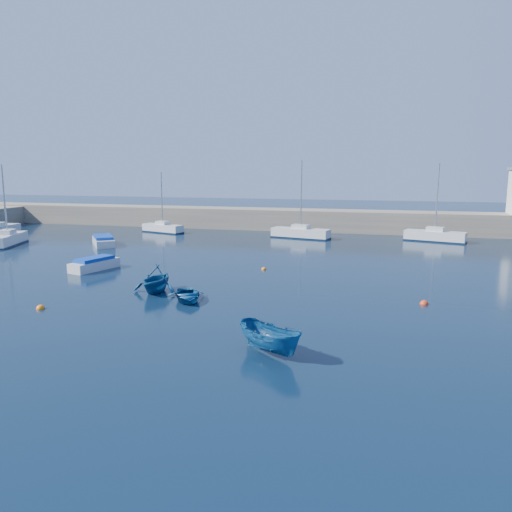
% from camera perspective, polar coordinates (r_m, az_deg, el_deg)
% --- Properties ---
extents(ground, '(220.00, 220.00, 0.00)m').
position_cam_1_polar(ground, '(21.82, -19.02, -11.39)').
color(ground, '#0B1D32').
rests_on(ground, ground).
extents(back_wall, '(96.00, 4.50, 2.60)m').
position_cam_1_polar(back_wall, '(64.12, 4.42, 4.17)').
color(back_wall, gray).
rests_on(back_wall, ground).
extents(sailboat_3, '(3.52, 6.31, 8.14)m').
position_cam_1_polar(sailboat_3, '(56.88, -26.50, 1.74)').
color(sailboat_3, silver).
rests_on(sailboat_3, ground).
extents(sailboat_5, '(5.70, 3.14, 7.31)m').
position_cam_1_polar(sailboat_5, '(62.33, -10.61, 3.17)').
color(sailboat_5, silver).
rests_on(sailboat_5, ground).
extents(sailboat_6, '(6.83, 3.20, 8.67)m').
position_cam_1_polar(sailboat_6, '(56.50, 5.12, 2.67)').
color(sailboat_6, silver).
rests_on(sailboat_6, ground).
extents(sailboat_7, '(6.52, 3.44, 8.33)m').
position_cam_1_polar(sailboat_7, '(57.05, 19.77, 2.20)').
color(sailboat_7, silver).
rests_on(sailboat_7, ground).
extents(motorboat_1, '(2.40, 4.26, 0.99)m').
position_cam_1_polar(motorboat_1, '(40.57, -17.98, -0.86)').
color(motorboat_1, silver).
rests_on(motorboat_1, ground).
extents(motorboat_2, '(4.43, 5.01, 1.03)m').
position_cam_1_polar(motorboat_2, '(53.25, -17.06, 1.69)').
color(motorboat_2, silver).
rests_on(motorboat_2, ground).
extents(dinghy_center, '(3.42, 3.78, 0.64)m').
position_cam_1_polar(dinghy_center, '(29.92, -7.86, -4.50)').
color(dinghy_center, navy).
rests_on(dinghy_center, ground).
extents(dinghy_left, '(2.88, 3.33, 1.75)m').
position_cam_1_polar(dinghy_left, '(32.17, -11.37, -2.56)').
color(dinghy_left, navy).
rests_on(dinghy_left, ground).
extents(dinghy_right, '(3.62, 3.01, 1.34)m').
position_cam_1_polar(dinghy_right, '(21.25, 1.65, -9.48)').
color(dinghy_right, navy).
rests_on(dinghy_right, ground).
extents(buoy_0, '(0.48, 0.48, 0.48)m').
position_cam_1_polar(buoy_0, '(30.53, -23.40, -5.57)').
color(buoy_0, orange).
rests_on(buoy_0, ground).
extents(buoy_1, '(0.49, 0.49, 0.49)m').
position_cam_1_polar(buoy_1, '(30.56, 18.65, -5.25)').
color(buoy_1, red).
rests_on(buoy_1, ground).
extents(buoy_3, '(0.40, 0.40, 0.40)m').
position_cam_1_polar(buoy_3, '(38.76, 0.91, -1.56)').
color(buoy_3, orange).
rests_on(buoy_3, ground).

